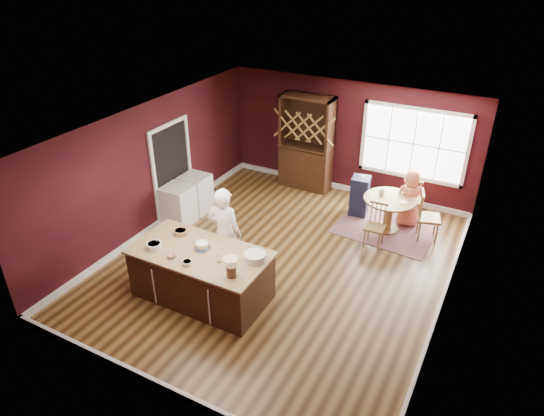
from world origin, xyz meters
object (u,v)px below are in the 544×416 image
at_px(dining_table, 389,207).
at_px(high_chair, 360,195).
at_px(seated_woman, 410,198).
at_px(baker, 224,233).
at_px(dryer, 196,193).
at_px(chair_south, 375,226).
at_px(chair_north, 412,198).
at_px(chair_east, 429,216).
at_px(hutch, 306,143).
at_px(layer_cake, 202,246).
at_px(washer, 178,205).
at_px(kitchen_island, 202,275).
at_px(toddler, 361,182).

xyz_separation_m(dining_table, high_chair, (-0.76, 0.36, -0.06)).
bearing_deg(high_chair, seated_woman, -4.76).
bearing_deg(baker, dryer, -49.85).
distance_m(chair_south, chair_north, 1.50).
bearing_deg(chair_east, dryer, 87.83).
bearing_deg(baker, hutch, -93.99).
bearing_deg(dryer, hutch, 54.04).
distance_m(layer_cake, chair_north, 4.99).
distance_m(chair_east, chair_north, 0.86).
bearing_deg(dining_table, dryer, -163.65).
bearing_deg(dryer, washer, -90.00).
relative_size(kitchen_island, dining_table, 2.13).
distance_m(layer_cake, chair_south, 3.59).
height_order(chair_north, washer, chair_north).
bearing_deg(chair_south, chair_north, 73.64).
height_order(dining_table, chair_east, chair_east).
relative_size(kitchen_island, layer_cake, 7.87).
relative_size(chair_south, high_chair, 0.98).
bearing_deg(chair_east, layer_cake, 123.77).
bearing_deg(baker, chair_east, -142.62).
height_order(baker, chair_south, baker).
relative_size(kitchen_island, chair_north, 2.30).
height_order(layer_cake, toddler, layer_cake).
xyz_separation_m(chair_north, high_chair, (-1.06, -0.36, -0.03)).
xyz_separation_m(baker, dryer, (-1.92, 1.75, -0.46)).
bearing_deg(chair_east, chair_north, 21.09).
distance_m(high_chair, toddler, 0.34).
xyz_separation_m(chair_east, hutch, (-3.24, 1.07, 0.62)).
relative_size(layer_cake, dryer, 0.34).
bearing_deg(hutch, layer_cake, -87.32).
height_order(dining_table, layer_cake, layer_cake).
bearing_deg(washer, hutch, 60.42).
bearing_deg(dining_table, hutch, 155.56).
bearing_deg(layer_cake, dining_table, 58.37).
height_order(hutch, washer, hutch).
xyz_separation_m(seated_woman, dryer, (-4.41, -1.62, -0.21)).
bearing_deg(layer_cake, toddler, 69.70).
bearing_deg(chair_south, layer_cake, -129.06).
bearing_deg(toddler, chair_east, -11.34).
distance_m(baker, layer_cake, 0.63).
distance_m(kitchen_island, chair_north, 5.04).
relative_size(kitchen_island, seated_woman, 1.81).
relative_size(chair_north, washer, 1.17).
bearing_deg(high_chair, hutch, 147.77).
bearing_deg(chair_north, hutch, -16.20).
bearing_deg(hutch, kitchen_island, -87.26).
height_order(layer_cake, washer, layer_cake).
bearing_deg(layer_cake, washer, 137.42).
height_order(chair_east, hutch, hutch).
distance_m(toddler, hutch, 1.86).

